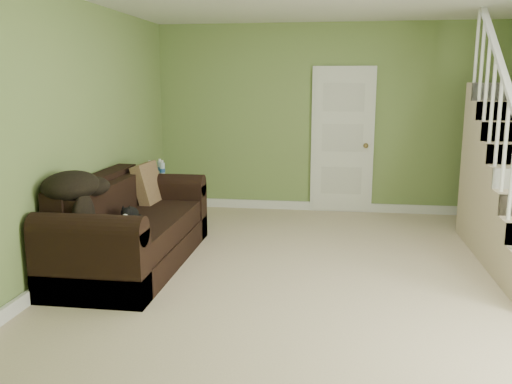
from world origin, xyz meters
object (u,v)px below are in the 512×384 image
(sofa, at_px, (129,231))
(side_table, at_px, (159,201))
(banana, at_px, (125,224))
(cat, at_px, (129,215))

(sofa, xyz_separation_m, side_table, (-0.20, 1.54, -0.03))
(sofa, xyz_separation_m, banana, (0.09, -0.33, 0.17))
(sofa, height_order, side_table, sofa)
(side_table, relative_size, banana, 4.32)
(sofa, bearing_deg, cat, -65.72)
(side_table, height_order, banana, side_table)
(side_table, bearing_deg, sofa, -82.43)
(sofa, bearing_deg, banana, -74.10)
(banana, bearing_deg, cat, 69.38)
(cat, bearing_deg, side_table, 91.30)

